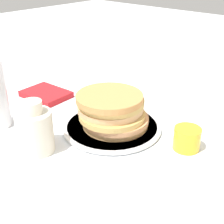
# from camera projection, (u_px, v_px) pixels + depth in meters

# --- Properties ---
(ground_plane) EXTENTS (4.00, 4.00, 0.00)m
(ground_plane) POSITION_uv_depth(u_px,v_px,m) (108.00, 134.00, 0.87)
(ground_plane) COLOR white
(plate) EXTENTS (0.28, 0.28, 0.01)m
(plate) POSITION_uv_depth(u_px,v_px,m) (112.00, 127.00, 0.89)
(plate) COLOR white
(plate) RESTS_ON ground_plane
(pancake_stack) EXTENTS (0.20, 0.20, 0.10)m
(pancake_stack) POSITION_uv_depth(u_px,v_px,m) (112.00, 110.00, 0.87)
(pancake_stack) COLOR tan
(pancake_stack) RESTS_ON plate
(juice_glass) EXTENTS (0.07, 0.07, 0.06)m
(juice_glass) POSITION_uv_depth(u_px,v_px,m) (187.00, 139.00, 0.79)
(juice_glass) COLOR yellow
(juice_glass) RESTS_ON ground_plane
(cream_jug) EXTENTS (0.09, 0.09, 0.14)m
(cream_jug) POSITION_uv_depth(u_px,v_px,m) (35.00, 130.00, 0.77)
(cream_jug) COLOR beige
(cream_jug) RESTS_ON ground_plane
(napkin) EXTENTS (0.16, 0.13, 0.02)m
(napkin) POSITION_uv_depth(u_px,v_px,m) (46.00, 94.00, 1.09)
(napkin) COLOR red
(napkin) RESTS_ON ground_plane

